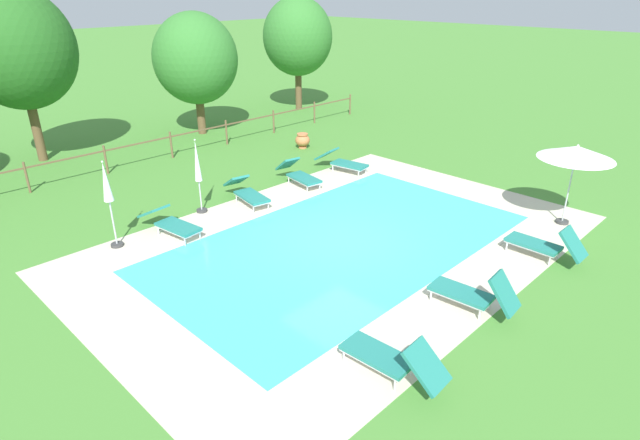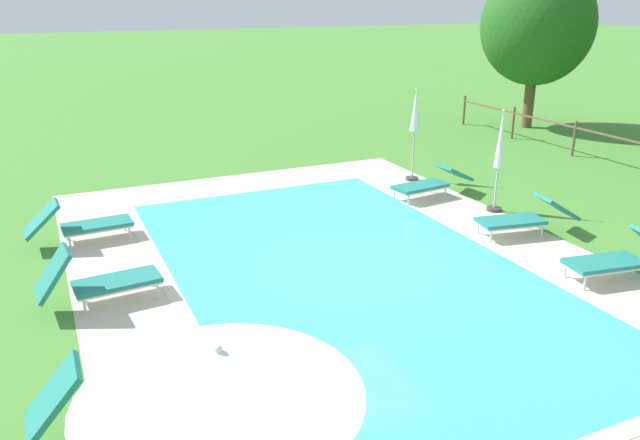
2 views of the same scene
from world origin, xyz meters
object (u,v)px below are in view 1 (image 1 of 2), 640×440
Objects in this scene: tree_west_mid at (196,59)px; sun_lounger_south_far at (343,162)px; sun_lounger_north_far at (247,192)px; patio_umbrella_closed_row_mid_west at (107,191)px; sun_lounger_south_mid at (473,293)px; patio_umbrella_closed_row_west at (198,169)px; terracotta_urn_near_fence at (303,140)px; sun_lounger_north_near_steps at (299,174)px; tree_east_mid at (18,49)px; sun_lounger_north_end at (391,358)px; patio_umbrella_open_foreground at (577,153)px; sun_lounger_north_mid at (544,244)px; sun_lounger_south_near_corner at (171,222)px; tree_centre at (298,37)px.

sun_lounger_south_far is at bearing -86.15° from tree_west_mid.
patio_umbrella_closed_row_mid_west is at bearing 178.71° from sun_lounger_north_far.
patio_umbrella_closed_row_west is at bearing 96.98° from sun_lounger_south_mid.
tree_west_mid reaches higher than terracotta_urn_near_fence.
sun_lounger_south_far is at bearing -3.27° from sun_lounger_north_near_steps.
patio_umbrella_closed_row_west is at bearing 173.95° from sun_lounger_north_near_steps.
sun_lounger_north_near_steps is at bearing -100.69° from tree_west_mid.
patio_umbrella_closed_row_mid_west is at bearing -98.66° from tree_east_mid.
patio_umbrella_open_foreground is (8.58, 0.38, 1.71)m from sun_lounger_north_end.
sun_lounger_south_near_corner is at bearing 126.29° from sun_lounger_north_mid.
patio_umbrella_open_foreground reaches higher than sun_lounger_south_near_corner.
sun_lounger_north_far is 10.32m from tree_east_mid.
sun_lounger_north_near_steps is 0.98× the size of sun_lounger_north_far.
sun_lounger_south_mid is at bearing -108.18° from sun_lounger_north_near_steps.
sun_lounger_south_mid is (-0.38, -8.01, 0.04)m from sun_lounger_north_far.
sun_lounger_south_mid is at bearing -120.80° from sun_lounger_south_far.
sun_lounger_north_far is at bearing 68.25° from sun_lounger_north_end.
sun_lounger_north_end is at bearing -91.12° from tree_east_mid.
sun_lounger_south_far is 3.34m from terracotta_urn_near_fence.
sun_lounger_north_mid is 3.27m from sun_lounger_south_mid.
sun_lounger_south_far is (4.73, 7.93, -0.03)m from sun_lounger_south_mid.
tree_east_mid reaches higher than tree_west_mid.
tree_west_mid reaches higher than sun_lounger_north_end.
sun_lounger_south_far is 0.40× the size of tree_west_mid.
sun_lounger_south_near_corner is 1.14× the size of sun_lounger_south_mid.
terracotta_urn_near_fence is (8.23, 3.40, -0.01)m from sun_lounger_south_near_corner.
tree_centre is (14.72, 8.62, 2.22)m from patio_umbrella_closed_row_mid_west.
tree_east_mid reaches higher than patio_umbrella_closed_row_mid_west.
sun_lounger_north_mid is 0.90× the size of sun_lounger_south_far.
sun_lounger_south_far is 3.36× the size of terracotta_urn_near_fence.
tree_centre is (6.12, 8.80, 3.41)m from sun_lounger_south_far.
sun_lounger_north_far is 4.35m from sun_lounger_south_far.
sun_lounger_south_near_corner is 0.37× the size of tree_centre.
sun_lounger_north_mid is at bearing -70.40° from sun_lounger_north_far.
sun_lounger_north_far is at bearing 109.60° from sun_lounger_north_mid.
sun_lounger_north_far is at bearing 125.10° from patio_umbrella_open_foreground.
tree_centre is at bearing 34.07° from sun_lounger_south_near_corner.
patio_umbrella_closed_row_mid_west is at bearing 178.85° from sun_lounger_south_far.
tree_west_mid is 6.79m from tree_east_mid.
sun_lounger_south_near_corner is at bearing 138.21° from patio_umbrella_open_foreground.
sun_lounger_south_mid is at bearing -92.69° from sun_lounger_north_far.
patio_umbrella_open_foreground is 1.03× the size of patio_umbrella_closed_row_west.
patio_umbrella_closed_row_west is 7.36m from terracotta_urn_near_fence.
sun_lounger_south_mid is 12.51m from terracotta_urn_near_fence.
sun_lounger_north_near_steps is 8.47m from sun_lounger_south_mid.
tree_east_mid is (-6.66, 1.01, 0.84)m from tree_west_mid.
patio_umbrella_closed_row_mid_west is (-4.25, 0.10, 1.19)m from sun_lounger_north_far.
sun_lounger_north_end is at bearing -127.59° from terracotta_urn_near_fence.
patio_umbrella_closed_row_west reaches higher than sun_lounger_north_mid.
sun_lounger_north_end is at bearing -177.48° from patio_umbrella_open_foreground.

